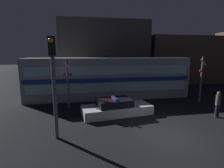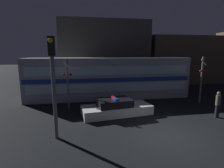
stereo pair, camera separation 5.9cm
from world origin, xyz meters
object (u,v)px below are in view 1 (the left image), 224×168
object	(u,v)px
police_car	(116,108)
crossing_signal_near	(201,78)
train	(108,78)
traffic_light_corner	(54,78)
pedestrian	(218,104)

from	to	relation	value
police_car	crossing_signal_near	world-z (taller)	crossing_signal_near
train	police_car	distance (m)	5.23
police_car	traffic_light_corner	world-z (taller)	traffic_light_corner
traffic_light_corner	train	bearing A→B (deg)	64.14
train	traffic_light_corner	xyz separation A→B (m)	(-3.86, -7.97, 1.18)
train	traffic_light_corner	size ratio (longest dim) A/B	3.00
police_car	traffic_light_corner	bearing A→B (deg)	-149.35
police_car	crossing_signal_near	distance (m)	8.09
train	pedestrian	distance (m)	9.32
pedestrian	traffic_light_corner	size ratio (longest dim) A/B	0.35
train	crossing_signal_near	bearing A→B (deg)	-24.19
pedestrian	traffic_light_corner	xyz separation A→B (m)	(-10.21, -1.21, 2.18)
train	traffic_light_corner	bearing A→B (deg)	-115.86
train	pedestrian	world-z (taller)	train
crossing_signal_near	traffic_light_corner	xyz separation A→B (m)	(-11.39, -4.59, 0.94)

